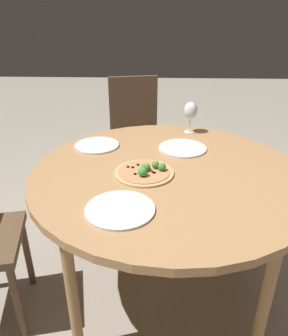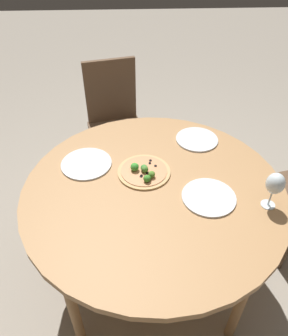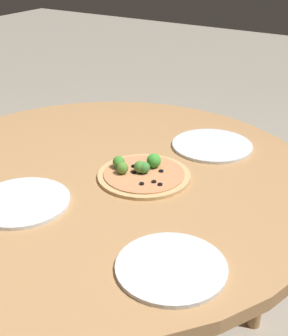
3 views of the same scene
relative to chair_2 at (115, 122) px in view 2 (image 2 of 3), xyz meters
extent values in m
plane|color=gray|center=(0.96, 0.22, -0.52)|extent=(12.00, 12.00, 0.00)
cylinder|color=#A87A4C|center=(0.96, 0.22, 0.21)|extent=(1.30, 1.30, 0.04)
cylinder|color=#A87A4C|center=(0.56, -0.18, -0.17)|extent=(0.05, 0.05, 0.71)
cylinder|color=#A87A4C|center=(1.36, -0.18, -0.17)|extent=(0.05, 0.05, 0.71)
cylinder|color=#A87A4C|center=(0.56, 0.62, -0.17)|extent=(0.05, 0.05, 0.71)
cylinder|color=#A87A4C|center=(1.36, 0.62, -0.17)|extent=(0.05, 0.05, 0.71)
cylinder|color=brown|center=(0.62, 0.98, -0.30)|extent=(0.04, 0.04, 0.44)
cylinder|color=brown|center=(0.96, 1.05, -0.30)|extent=(0.04, 0.04, 0.44)
cube|color=brown|center=(0.07, 0.02, -0.06)|extent=(0.48, 0.48, 0.04)
cube|color=brown|center=(-0.11, -0.03, 0.20)|extent=(0.11, 0.38, 0.49)
cylinder|color=brown|center=(0.27, -0.11, -0.30)|extent=(0.04, 0.04, 0.44)
cylinder|color=brown|center=(0.20, 0.22, -0.30)|extent=(0.04, 0.04, 0.44)
cylinder|color=brown|center=(-0.06, -0.19, -0.30)|extent=(0.04, 0.04, 0.44)
cylinder|color=brown|center=(-0.13, 0.14, -0.30)|extent=(0.04, 0.04, 0.44)
cylinder|color=tan|center=(0.85, 0.18, 0.23)|extent=(0.28, 0.28, 0.01)
cylinder|color=tan|center=(0.85, 0.18, 0.24)|extent=(0.24, 0.24, 0.00)
sphere|color=#3F892D|center=(0.93, 0.19, 0.26)|extent=(0.04, 0.04, 0.04)
sphere|color=#3C8338|center=(0.85, 0.18, 0.26)|extent=(0.04, 0.04, 0.04)
sphere|color=#54913C|center=(0.85, 0.13, 0.26)|extent=(0.03, 0.03, 0.03)
sphere|color=#53832D|center=(0.90, 0.22, 0.26)|extent=(0.03, 0.03, 0.03)
sphere|color=#3F872B|center=(0.92, 0.19, 0.26)|extent=(0.03, 0.03, 0.03)
sphere|color=#4D8536|center=(0.86, 0.18, 0.26)|extent=(0.04, 0.04, 0.04)
sphere|color=green|center=(0.84, 0.13, 0.26)|extent=(0.04, 0.04, 0.04)
cylinder|color=black|center=(0.77, 0.22, 0.24)|extent=(0.01, 0.01, 0.00)
cylinder|color=black|center=(0.89, 0.16, 0.24)|extent=(0.01, 0.01, 0.00)
cylinder|color=black|center=(0.79, 0.21, 0.24)|extent=(0.01, 0.01, 0.00)
cylinder|color=black|center=(0.86, 0.19, 0.24)|extent=(0.01, 0.01, 0.00)
cylinder|color=black|center=(0.89, 0.16, 0.24)|extent=(0.01, 0.01, 0.00)
cylinder|color=black|center=(0.84, 0.18, 0.24)|extent=(0.01, 0.01, 0.00)
cylinder|color=black|center=(0.81, 0.15, 0.24)|extent=(0.01, 0.01, 0.00)
cylinder|color=black|center=(0.87, 0.20, 0.24)|extent=(0.01, 0.01, 0.00)
cylinder|color=black|center=(0.82, 0.24, 0.24)|extent=(0.01, 0.01, 0.00)
cylinder|color=silver|center=(1.10, 0.75, 0.23)|extent=(0.07, 0.07, 0.00)
cylinder|color=silver|center=(1.10, 0.75, 0.27)|extent=(0.01, 0.01, 0.08)
ellipsoid|color=silver|center=(1.10, 0.75, 0.36)|extent=(0.08, 0.08, 0.10)
cylinder|color=silver|center=(1.04, 0.48, 0.23)|extent=(0.26, 0.26, 0.01)
cylinder|color=silver|center=(0.77, -0.12, 0.23)|extent=(0.27, 0.27, 0.01)
cylinder|color=silver|center=(0.57, 0.50, 0.23)|extent=(0.24, 0.24, 0.01)
camera|label=1|loc=(0.90, -1.16, 0.93)|focal=35.00mm
camera|label=2|loc=(2.12, 0.12, 1.35)|focal=35.00mm
camera|label=3|loc=(0.20, 1.21, 0.88)|focal=50.00mm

